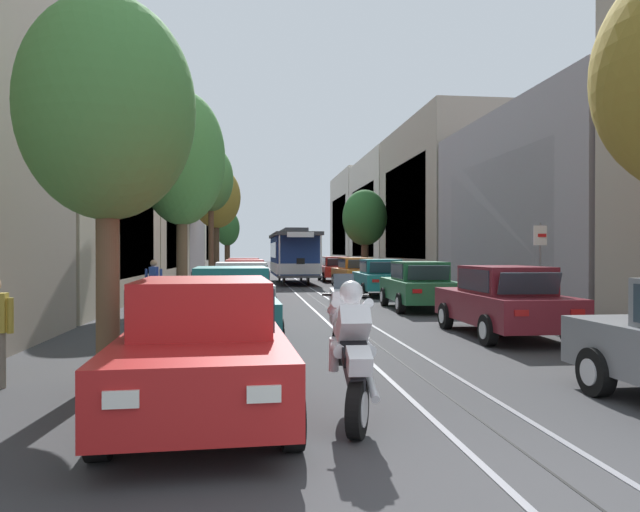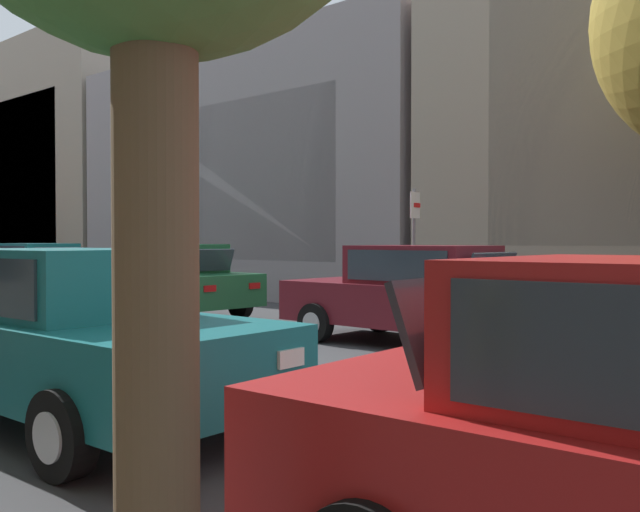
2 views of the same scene
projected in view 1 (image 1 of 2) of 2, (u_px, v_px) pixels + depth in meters
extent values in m
plane|color=#38383A|center=(300.00, 288.00, 31.38)|extent=(171.92, 171.92, 0.00)
cube|color=gray|center=(284.00, 283.00, 36.16)|extent=(0.08, 76.77, 0.01)
cube|color=gray|center=(302.00, 283.00, 36.28)|extent=(0.08, 76.77, 0.01)
cube|color=black|center=(293.00, 283.00, 36.22)|extent=(0.03, 76.77, 0.01)
cube|color=#BCAD93|center=(61.00, 215.00, 21.44)|extent=(5.02, 13.45, 6.44)
cube|color=#2D3842|center=(132.00, 225.00, 21.73)|extent=(0.04, 9.63, 3.87)
cube|color=#BCAD93|center=(133.00, 229.00, 35.09)|extent=(5.25, 13.45, 6.54)
cube|color=#2D3842|center=(178.00, 234.00, 35.39)|extent=(0.04, 9.63, 3.92)
cube|color=gray|center=(162.00, 237.00, 48.72)|extent=(5.84, 13.45, 6.20)
cube|color=#2D3842|center=(198.00, 241.00, 49.06)|extent=(0.04, 9.63, 3.72)
cube|color=beige|center=(185.00, 236.00, 62.42)|extent=(5.07, 13.45, 7.06)
cube|color=#2D3842|center=(210.00, 240.00, 62.71)|extent=(0.04, 9.63, 4.24)
cube|color=gray|center=(541.00, 206.00, 23.58)|extent=(4.04, 13.45, 7.47)
cube|color=#2D3842|center=(493.00, 215.00, 23.35)|extent=(0.04, 9.63, 4.48)
cube|color=gray|center=(439.00, 203.00, 37.26)|extent=(4.70, 13.45, 9.94)
cube|color=#2D3842|center=(403.00, 211.00, 37.00)|extent=(0.04, 9.63, 5.97)
cube|color=beige|center=(392.00, 216.00, 50.96)|extent=(5.29, 13.45, 9.96)
cube|color=#2D3842|center=(362.00, 222.00, 50.66)|extent=(0.04, 9.63, 5.98)
cube|color=beige|center=(359.00, 222.00, 64.57)|extent=(4.49, 13.45, 10.37)
cube|color=#2D3842|center=(339.00, 226.00, 64.32)|extent=(0.04, 9.63, 6.22)
cube|color=red|center=(204.00, 360.00, 6.83)|extent=(1.98, 4.37, 0.66)
cube|color=red|center=(204.00, 304.00, 6.98)|extent=(1.56, 2.13, 0.60)
cube|color=#2D3842|center=(201.00, 313.00, 6.15)|extent=(1.34, 0.28, 0.47)
cube|color=#2D3842|center=(207.00, 298.00, 8.15)|extent=(1.30, 0.25, 0.45)
cube|color=#2D3842|center=(267.00, 304.00, 7.10)|extent=(0.11, 1.81, 0.47)
cube|color=#2D3842|center=(138.00, 305.00, 6.86)|extent=(0.11, 1.81, 0.47)
cube|color=white|center=(264.00, 394.00, 4.79)|extent=(0.28, 0.05, 0.14)
cube|color=#B21414|center=(246.00, 327.00, 9.05)|extent=(0.28, 0.05, 0.12)
cube|color=white|center=(121.00, 399.00, 4.61)|extent=(0.28, 0.05, 0.14)
cube|color=#B21414|center=(171.00, 328.00, 8.88)|extent=(0.28, 0.05, 0.12)
cylinder|color=black|center=(292.00, 417.00, 5.66)|extent=(0.23, 0.65, 0.64)
cylinder|color=silver|center=(303.00, 416.00, 5.68)|extent=(0.04, 0.35, 0.35)
cylinder|color=black|center=(100.00, 425.00, 5.38)|extent=(0.23, 0.65, 0.64)
cylinder|color=silver|center=(87.00, 426.00, 5.36)|extent=(0.04, 0.35, 0.35)
cylinder|color=black|center=(271.00, 364.00, 8.29)|extent=(0.23, 0.65, 0.64)
cylinder|color=silver|center=(279.00, 364.00, 8.31)|extent=(0.04, 0.35, 0.35)
cylinder|color=black|center=(141.00, 368.00, 8.01)|extent=(0.23, 0.65, 0.64)
cylinder|color=silver|center=(133.00, 369.00, 8.00)|extent=(0.04, 0.35, 0.35)
cube|color=#196B70|center=(231.00, 312.00, 12.30)|extent=(1.92, 4.35, 0.66)
cube|color=#196B70|center=(231.00, 281.00, 12.45)|extent=(1.54, 2.11, 0.60)
cube|color=#2D3842|center=(231.00, 284.00, 11.62)|extent=(1.34, 0.26, 0.47)
cube|color=#2D3842|center=(231.00, 280.00, 13.62)|extent=(1.30, 0.24, 0.45)
cube|color=#2D3842|center=(267.00, 281.00, 12.55)|extent=(0.08, 1.81, 0.47)
cube|color=#2D3842|center=(195.00, 282.00, 12.34)|extent=(0.08, 1.81, 0.47)
cube|color=white|center=(263.00, 318.00, 10.25)|extent=(0.28, 0.05, 0.14)
cube|color=#B21414|center=(254.00, 299.00, 14.52)|extent=(0.28, 0.05, 0.12)
cube|color=white|center=(198.00, 319.00, 10.08)|extent=(0.28, 0.05, 0.14)
cube|color=#B21414|center=(208.00, 299.00, 14.36)|extent=(0.28, 0.05, 0.12)
cylinder|color=black|center=(278.00, 336.00, 11.11)|extent=(0.22, 0.65, 0.64)
cylinder|color=silver|center=(284.00, 336.00, 11.13)|extent=(0.03, 0.35, 0.35)
cylinder|color=black|center=(182.00, 338.00, 10.86)|extent=(0.22, 0.65, 0.64)
cylinder|color=silver|center=(176.00, 338.00, 10.84)|extent=(0.03, 0.35, 0.35)
cylinder|color=black|center=(269.00, 320.00, 13.75)|extent=(0.22, 0.65, 0.64)
cylinder|color=silver|center=(274.00, 320.00, 13.77)|extent=(0.03, 0.35, 0.35)
cylinder|color=black|center=(192.00, 321.00, 13.50)|extent=(0.22, 0.65, 0.64)
cylinder|color=silver|center=(187.00, 321.00, 13.48)|extent=(0.03, 0.35, 0.35)
cube|color=#B7B7BC|center=(241.00, 293.00, 17.85)|extent=(1.95, 4.36, 0.66)
cube|color=#B7B7BC|center=(241.00, 272.00, 17.99)|extent=(1.55, 2.11, 0.60)
cube|color=#2D3842|center=(241.00, 274.00, 17.17)|extent=(1.34, 0.27, 0.47)
cube|color=#2D3842|center=(240.00, 272.00, 19.16)|extent=(1.30, 0.24, 0.45)
cube|color=#2D3842|center=(265.00, 272.00, 18.11)|extent=(0.09, 1.81, 0.47)
cube|color=#2D3842|center=(216.00, 272.00, 17.88)|extent=(0.09, 1.81, 0.47)
cube|color=white|center=(263.00, 295.00, 15.80)|extent=(0.28, 0.05, 0.14)
cube|color=#B21414|center=(256.00, 286.00, 20.07)|extent=(0.28, 0.05, 0.12)
cube|color=white|center=(221.00, 295.00, 15.63)|extent=(0.28, 0.05, 0.14)
cube|color=#B21414|center=(223.00, 286.00, 19.90)|extent=(0.28, 0.05, 0.12)
cylinder|color=black|center=(273.00, 308.00, 16.67)|extent=(0.22, 0.65, 0.64)
cylinder|color=silver|center=(277.00, 308.00, 16.68)|extent=(0.03, 0.35, 0.35)
cylinder|color=black|center=(210.00, 309.00, 16.40)|extent=(0.22, 0.65, 0.64)
cylinder|color=silver|center=(206.00, 309.00, 16.39)|extent=(0.03, 0.35, 0.35)
cylinder|color=black|center=(267.00, 300.00, 19.30)|extent=(0.22, 0.65, 0.64)
cylinder|color=silver|center=(271.00, 300.00, 19.32)|extent=(0.03, 0.35, 0.35)
cylinder|color=black|center=(213.00, 301.00, 19.04)|extent=(0.22, 0.65, 0.64)
cylinder|color=silver|center=(209.00, 301.00, 19.02)|extent=(0.03, 0.35, 0.35)
cube|color=red|center=(245.00, 283.00, 23.49)|extent=(1.87, 4.33, 0.66)
cube|color=red|center=(245.00, 267.00, 23.63)|extent=(1.51, 2.09, 0.60)
cube|color=#2D3842|center=(245.00, 268.00, 22.80)|extent=(1.34, 0.24, 0.47)
cube|color=#2D3842|center=(244.00, 267.00, 24.81)|extent=(1.30, 0.22, 0.45)
cube|color=#2D3842|center=(263.00, 267.00, 23.73)|extent=(0.06, 1.81, 0.47)
cube|color=#2D3842|center=(226.00, 267.00, 23.53)|extent=(0.06, 1.81, 0.47)
cube|color=white|center=(260.00, 284.00, 21.42)|extent=(0.28, 0.04, 0.14)
cube|color=#B21414|center=(257.00, 278.00, 25.70)|extent=(0.28, 0.04, 0.12)
cube|color=white|center=(229.00, 284.00, 21.27)|extent=(0.28, 0.04, 0.14)
cube|color=#B21414|center=(231.00, 278.00, 25.56)|extent=(0.28, 0.04, 0.12)
cylinder|color=black|center=(268.00, 294.00, 22.29)|extent=(0.21, 0.64, 0.64)
cylinder|color=silver|center=(271.00, 294.00, 22.30)|extent=(0.03, 0.35, 0.35)
cylinder|color=black|center=(221.00, 294.00, 22.05)|extent=(0.21, 0.64, 0.64)
cylinder|color=silver|center=(218.00, 294.00, 22.04)|extent=(0.03, 0.35, 0.35)
cylinder|color=black|center=(265.00, 289.00, 24.93)|extent=(0.21, 0.64, 0.64)
cylinder|color=silver|center=(268.00, 289.00, 24.94)|extent=(0.03, 0.35, 0.35)
cylinder|color=black|center=(223.00, 290.00, 24.70)|extent=(0.21, 0.64, 0.64)
cylinder|color=silver|center=(221.00, 290.00, 24.68)|extent=(0.03, 0.35, 0.35)
cube|color=red|center=(243.00, 277.00, 29.43)|extent=(1.93, 4.35, 0.66)
cube|color=red|center=(243.00, 264.00, 29.57)|extent=(1.54, 2.11, 0.60)
cube|color=#2D3842|center=(244.00, 265.00, 28.74)|extent=(1.34, 0.26, 0.47)
cube|color=#2D3842|center=(243.00, 264.00, 30.74)|extent=(1.30, 0.24, 0.45)
cube|color=#2D3842|center=(258.00, 264.00, 29.68)|extent=(0.09, 1.81, 0.47)
cube|color=#2D3842|center=(228.00, 264.00, 29.46)|extent=(0.09, 1.81, 0.47)
cube|color=white|center=(256.00, 277.00, 27.37)|extent=(0.28, 0.05, 0.14)
cube|color=#B21414|center=(253.00, 273.00, 31.65)|extent=(0.28, 0.05, 0.12)
cube|color=white|center=(232.00, 277.00, 27.21)|extent=(0.28, 0.05, 0.14)
cube|color=#B21414|center=(232.00, 273.00, 31.48)|extent=(0.28, 0.05, 0.12)
cylinder|color=black|center=(262.00, 285.00, 28.24)|extent=(0.22, 0.65, 0.64)
cylinder|color=silver|center=(265.00, 285.00, 28.26)|extent=(0.03, 0.35, 0.35)
cylinder|color=black|center=(225.00, 285.00, 27.98)|extent=(0.22, 0.65, 0.64)
cylinder|color=silver|center=(223.00, 285.00, 27.97)|extent=(0.03, 0.35, 0.35)
cylinder|color=black|center=(260.00, 282.00, 30.88)|extent=(0.22, 0.65, 0.64)
cylinder|color=silver|center=(262.00, 282.00, 30.90)|extent=(0.03, 0.35, 0.35)
cylinder|color=black|center=(226.00, 282.00, 30.62)|extent=(0.22, 0.65, 0.64)
cylinder|color=silver|center=(224.00, 282.00, 30.60)|extent=(0.03, 0.35, 0.35)
cube|color=white|center=(582.00, 331.00, 8.63)|extent=(0.28, 0.05, 0.14)
cylinder|color=black|center=(596.00, 372.00, 7.78)|extent=(0.21, 0.64, 0.64)
cylinder|color=silver|center=(588.00, 372.00, 7.76)|extent=(0.03, 0.35, 0.35)
cube|color=maroon|center=(502.00, 307.00, 13.31)|extent=(1.84, 4.32, 0.66)
cube|color=maroon|center=(505.00, 280.00, 13.16)|extent=(1.49, 2.08, 0.60)
cube|color=#2D3842|center=(490.00, 279.00, 13.99)|extent=(1.33, 0.23, 0.47)
cube|color=#2D3842|center=(530.00, 283.00, 11.98)|extent=(1.30, 0.21, 0.45)
cube|color=#2D3842|center=(473.00, 280.00, 13.08)|extent=(0.05, 1.81, 0.47)
cube|color=#2D3842|center=(537.00, 280.00, 13.24)|extent=(0.05, 1.81, 0.47)
cube|color=white|center=(448.00, 296.00, 15.40)|extent=(0.28, 0.04, 0.14)
cube|color=#B21414|center=(522.00, 313.00, 11.10)|extent=(0.28, 0.04, 0.12)
cube|color=white|center=(489.00, 296.00, 15.52)|extent=(0.28, 0.04, 0.14)
cube|color=#B21414|center=(578.00, 312.00, 11.22)|extent=(0.28, 0.04, 0.12)
cylinder|color=black|center=(446.00, 316.00, 14.54)|extent=(0.21, 0.64, 0.64)
cylinder|color=silver|center=(441.00, 316.00, 14.53)|extent=(0.02, 0.35, 0.35)
cylinder|color=black|center=(514.00, 315.00, 14.73)|extent=(0.21, 0.64, 0.64)
cylinder|color=silver|center=(518.00, 315.00, 14.74)|extent=(0.02, 0.35, 0.35)
cylinder|color=black|center=(488.00, 330.00, 11.89)|extent=(0.21, 0.64, 0.64)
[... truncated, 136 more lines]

